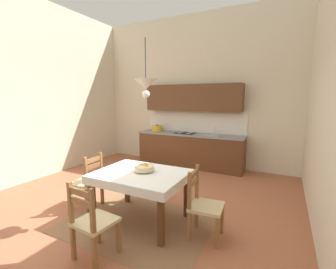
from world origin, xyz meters
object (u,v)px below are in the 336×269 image
object	(u,v)px
kitchen_cabinetry	(190,135)
dining_table	(141,181)
dining_chair_window_side	(203,205)
pendant_lamp	(146,85)
dining_chair_camera_side	(93,222)
dining_chair_tv_side	(88,182)
fruit_bowl	(144,168)

from	to	relation	value
kitchen_cabinetry	dining_table	xyz separation A→B (m)	(0.41, -3.03, -0.23)
dining_chair_window_side	pendant_lamp	distance (m)	1.80
dining_chair_window_side	dining_chair_camera_side	bearing A→B (deg)	-135.38
pendant_lamp	dining_table	bearing A→B (deg)	-166.65
dining_table	pendant_lamp	xyz separation A→B (m)	(0.10, 0.02, 1.39)
kitchen_cabinetry	dining_chair_tv_side	size ratio (longest dim) A/B	3.10
kitchen_cabinetry	dining_chair_camera_side	bearing A→B (deg)	-84.50
dining_chair_tv_side	fruit_bowl	bearing A→B (deg)	5.53
kitchen_cabinetry	dining_chair_window_side	size ratio (longest dim) A/B	3.10
kitchen_cabinetry	dining_chair_tv_side	bearing A→B (deg)	-101.54
kitchen_cabinetry	fruit_bowl	size ratio (longest dim) A/B	9.61
dining_table	fruit_bowl	size ratio (longest dim) A/B	4.40
kitchen_cabinetry	fruit_bowl	distance (m)	3.00
kitchen_cabinetry	dining_chair_window_side	world-z (taller)	kitchen_cabinetry
kitchen_cabinetry	pendant_lamp	distance (m)	3.26
dining_table	dining_chair_tv_side	size ratio (longest dim) A/B	1.42
kitchen_cabinetry	dining_table	size ratio (longest dim) A/B	2.18
dining_chair_tv_side	pendant_lamp	distance (m)	1.94
dining_chair_tv_side	pendant_lamp	bearing A→B (deg)	3.37
dining_table	fruit_bowl	bearing A→B (deg)	65.48
fruit_bowl	pendant_lamp	bearing A→B (deg)	-27.26
dining_chair_tv_side	dining_chair_camera_side	xyz separation A→B (m)	(1.01, -0.91, 0.00)
dining_chair_camera_side	dining_table	bearing A→B (deg)	88.59
dining_chair_tv_side	dining_table	bearing A→B (deg)	2.42
dining_chair_camera_side	fruit_bowl	world-z (taller)	dining_chair_camera_side
fruit_bowl	pendant_lamp	size ratio (longest dim) A/B	0.37
dining_chair_camera_side	dining_chair_window_side	xyz separation A→B (m)	(0.99, 0.97, 0.00)
dining_chair_camera_side	fruit_bowl	size ratio (longest dim) A/B	3.10
dining_table	dining_chair_tv_side	distance (m)	1.05
dining_chair_tv_side	dining_chair_window_side	size ratio (longest dim) A/B	1.00
dining_chair_window_side	pendant_lamp	size ratio (longest dim) A/B	1.16
dining_chair_tv_side	fruit_bowl	distance (m)	1.13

